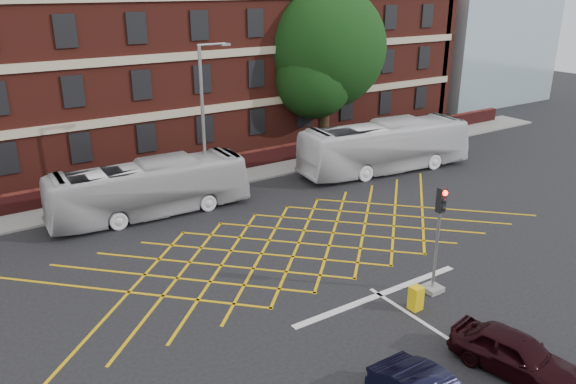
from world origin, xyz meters
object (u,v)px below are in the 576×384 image
deciduous_tree (324,56)px  utility_cabinet (416,298)px  bus_right (385,147)px  street_lamp (206,149)px  bus_left (150,189)px  car_maroon (515,354)px  traffic_light_near (436,250)px

deciduous_tree → utility_cabinet: deciduous_tree is taller
bus_right → street_lamp: street_lamp is taller
street_lamp → utility_cabinet: 14.75m
street_lamp → deciduous_tree: bearing=27.0°
bus_left → deciduous_tree: size_ratio=0.90×
bus_right → deciduous_tree: (1.26, 8.23, 4.68)m
bus_left → car_maroon: size_ratio=2.58×
traffic_light_near → utility_cabinet: 2.07m
street_lamp → traffic_light_near: bearing=-78.3°
bus_right → deciduous_tree: size_ratio=1.01×
deciduous_tree → utility_cabinet: (-11.42, -21.01, -5.82)m
bus_right → car_maroon: bearing=156.2°
traffic_light_near → street_lamp: bearing=101.7°
street_lamp → utility_cabinet: size_ratio=9.17×
bus_left → bus_right: 15.04m
bus_left → deciduous_tree: bearing=-63.9°
car_maroon → utility_cabinet: size_ratio=4.34×
bus_left → car_maroon: bearing=-162.7°
bus_right → street_lamp: 11.73m
car_maroon → traffic_light_near: 5.15m
bus_right → street_lamp: (-11.54, 1.71, 1.24)m
bus_left → bus_right: bearing=-91.9°
bus_left → street_lamp: (3.45, 0.52, 1.41)m
car_maroon → deciduous_tree: deciduous_tree is taller
car_maroon → traffic_light_near: (1.59, 4.78, 1.09)m
bus_right → street_lamp: bearing=88.8°
deciduous_tree → traffic_light_near: deciduous_tree is taller
bus_right → traffic_light_near: 14.98m
deciduous_tree → utility_cabinet: bearing=-118.5°
bus_right → traffic_light_near: traffic_light_near is taller
deciduous_tree → street_lamp: size_ratio=1.35×
bus_left → traffic_light_near: bearing=-152.1°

